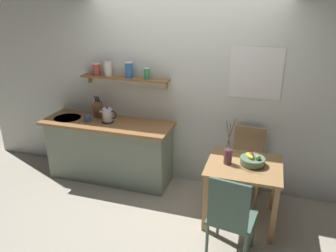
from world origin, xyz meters
TOP-DOWN VIEW (x-y plane):
  - ground_plane at (0.00, 0.00)m, footprint 14.00×14.00m
  - back_wall at (0.20, 0.65)m, footprint 6.80×0.11m
  - kitchen_counter at (-1.00, 0.32)m, footprint 1.83×0.63m
  - wall_shelf at (-0.85, 0.49)m, footprint 1.25×0.20m
  - dining_table at (0.91, -0.09)m, footprint 0.83×0.75m
  - dining_chair_near at (0.85, -0.78)m, footprint 0.50×0.49m
  - dining_chair_far at (0.91, 0.42)m, footprint 0.47×0.42m
  - fruit_bowl at (0.99, -0.07)m, footprint 0.27×0.27m
  - twig_vase at (0.72, -0.12)m, footprint 0.10×0.09m
  - electric_kettle at (-0.97, 0.29)m, footprint 0.24×0.16m
  - knife_block at (-1.19, 0.42)m, footprint 0.10×0.17m
  - coffee_mug_by_sink at (-1.26, 0.24)m, footprint 0.13×0.09m

SIDE VIEW (x-z plane):
  - ground_plane at x=0.00m, z-range 0.00..0.00m
  - kitchen_counter at x=-1.00m, z-range 0.01..0.89m
  - dining_chair_near at x=0.85m, z-range 0.05..1.01m
  - dining_chair_far at x=0.91m, z-range 0.06..1.01m
  - dining_table at x=0.91m, z-range 0.24..0.97m
  - fruit_bowl at x=0.99m, z-range 0.72..0.86m
  - twig_vase at x=0.72m, z-range 0.56..1.10m
  - coffee_mug_by_sink at x=-1.26m, z-range 0.89..0.98m
  - electric_kettle at x=-0.97m, z-range 0.87..1.10m
  - knife_block at x=-1.19m, z-range 0.86..1.17m
  - back_wall at x=0.20m, z-range 0.00..2.70m
  - wall_shelf at x=-0.85m, z-range 1.36..1.70m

